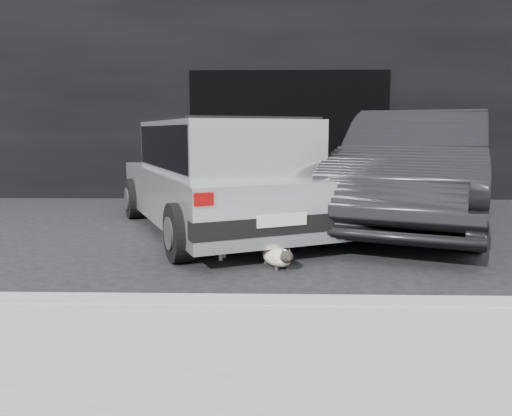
{
  "coord_description": "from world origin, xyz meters",
  "views": [
    {
      "loc": [
        0.6,
        -6.29,
        1.41
      ],
      "look_at": [
        0.47,
        -1.07,
        0.59
      ],
      "focal_mm": 35.0,
      "sensor_mm": 36.0,
      "label": 1
    }
  ],
  "objects_px": {
    "silver_hatchback": "(219,171)",
    "second_car": "(418,168)",
    "cat_siamese": "(278,257)",
    "cat_white": "(211,242)"
  },
  "relations": [
    {
      "from": "silver_hatchback",
      "to": "cat_white",
      "type": "xyz_separation_m",
      "value": [
        0.05,
        -1.49,
        -0.67
      ]
    },
    {
      "from": "silver_hatchback",
      "to": "cat_white",
      "type": "height_order",
      "value": "silver_hatchback"
    },
    {
      "from": "silver_hatchback",
      "to": "cat_white",
      "type": "relative_size",
      "value": 5.65
    },
    {
      "from": "second_car",
      "to": "cat_siamese",
      "type": "xyz_separation_m",
      "value": [
        -2.11,
        -2.42,
        -0.74
      ]
    },
    {
      "from": "second_car",
      "to": "cat_white",
      "type": "distance_m",
      "value": 3.58
    },
    {
      "from": "silver_hatchback",
      "to": "second_car",
      "type": "xyz_separation_m",
      "value": [
        2.9,
        0.57,
        0.0
      ]
    },
    {
      "from": "silver_hatchback",
      "to": "second_car",
      "type": "relative_size",
      "value": 0.89
    },
    {
      "from": "cat_siamese",
      "to": "cat_white",
      "type": "distance_m",
      "value": 0.82
    },
    {
      "from": "silver_hatchback",
      "to": "cat_siamese",
      "type": "height_order",
      "value": "silver_hatchback"
    },
    {
      "from": "cat_siamese",
      "to": "cat_white",
      "type": "xyz_separation_m",
      "value": [
        -0.74,
        0.36,
        0.07
      ]
    }
  ]
}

